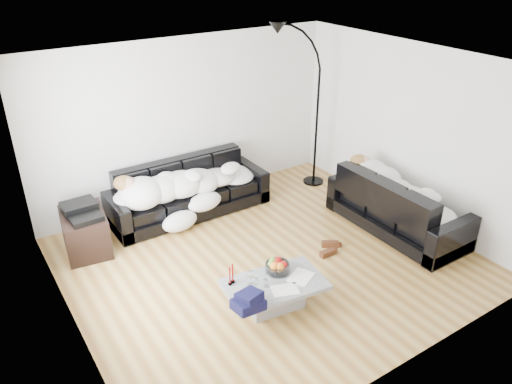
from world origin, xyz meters
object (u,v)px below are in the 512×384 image
fruit_bowl (277,265)px  wine_glass_b (256,285)px  sleeper_back (189,177)px  candle_left (230,276)px  coffee_table (274,294)px  wine_glass_a (251,278)px  wine_glass_c (267,281)px  sofa_back (189,189)px  shoes (329,248)px  stereo (81,210)px  sleeper_right (400,190)px  sofa_right (398,203)px  candle_right (233,273)px  floor_lamp (317,116)px  av_cabinet (85,232)px

fruit_bowl → wine_glass_b: 0.46m
sleeper_back → candle_left: sleeper_back is taller
coffee_table → wine_glass_a: 0.38m
sleeper_back → wine_glass_c: size_ratio=12.83×
sofa_back → shoes: bearing=-61.5°
stereo → sleeper_right: bearing=-27.7°
fruit_bowl → wine_glass_b: bearing=-157.1°
coffee_table → fruit_bowl: size_ratio=3.99×
sleeper_back → sleeper_right: bearing=-41.6°
sofa_right → sleeper_back: sofa_right is taller
sofa_right → candle_right: (-2.90, -0.18, 0.04)m
wine_glass_b → candle_right: (-0.13, 0.29, 0.03)m
sofa_right → shoes: size_ratio=5.29×
candle_left → floor_lamp: (2.94, 2.09, 0.77)m
wine_glass_a → fruit_bowl: bearing=4.8°
candle_right → stereo: (-1.08, 2.12, 0.16)m
shoes → av_cabinet: 3.34m
wine_glass_c → shoes: wine_glass_c is taller
coffee_table → wine_glass_b: wine_glass_b is taller
coffee_table → floor_lamp: 3.58m
av_cabinet → sofa_back: bearing=13.9°
sofa_right → candle_right: size_ratio=8.22×
sofa_back → coffee_table: size_ratio=2.14×
wine_glass_c → sleeper_right: bearing=9.8°
sofa_right → candle_left: 2.95m
candle_left → shoes: bearing=8.9°
sleeper_right → candle_right: 2.91m
candle_right → sofa_right: bearing=3.5°
candle_left → candle_right: (0.05, 0.02, 0.01)m
wine_glass_a → sofa_right: bearing=6.6°
wine_glass_c → coffee_table: bearing=4.6°
stereo → candle_right: bearing=-64.7°
wine_glass_a → shoes: wine_glass_a is taller
sofa_right → sleeper_back: (-2.32, 2.06, 0.21)m
candle_left → sleeper_right: bearing=3.8°
sleeper_back → fruit_bowl: bearing=-90.7°
candle_right → floor_lamp: bearing=35.6°
sofa_back → sofa_right: sofa_right is taller
wine_glass_b → stereo: bearing=116.5°
floor_lamp → shoes: bearing=-140.2°
sofa_back → av_cabinet: 1.67m
fruit_bowl → wine_glass_b: size_ratio=1.54×
coffee_table → wine_glass_c: (-0.12, -0.01, 0.25)m
av_cabinet → wine_glass_a: bearing=-53.4°
wine_glass_c → floor_lamp: floor_lamp is taller
sleeper_right → av_cabinet: bearing=63.9°
candle_right → wine_glass_a: bearing=-42.6°
coffee_table → av_cabinet: av_cabinet is taller
candle_right → sleeper_right: bearing=3.5°
wine_glass_c → candle_left: size_ratio=0.69×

